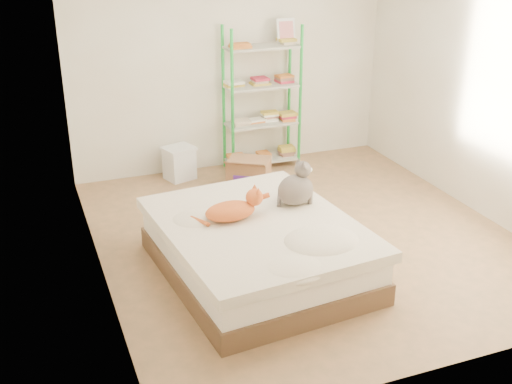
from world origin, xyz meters
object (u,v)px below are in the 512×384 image
bed (258,248)px  grey_cat (296,183)px  cardboard_box (249,172)px  orange_cat (230,209)px  shelf_unit (262,103)px  white_bin (179,163)px

bed → grey_cat: 0.66m
bed → cardboard_box: size_ratio=3.33×
orange_cat → cardboard_box: bearing=63.8°
grey_cat → orange_cat: bearing=93.6°
cardboard_box → shelf_unit: bearing=87.6°
bed → orange_cat: bearing=141.8°
bed → orange_cat: size_ratio=3.95×
bed → white_bin: bearing=86.3°
shelf_unit → grey_cat: bearing=-104.0°
grey_cat → white_bin: 2.22m
shelf_unit → white_bin: size_ratio=4.27×
cardboard_box → white_bin: size_ratio=1.48×
shelf_unit → bed: bearing=-112.4°
grey_cat → white_bin: (-0.51, 2.11, -0.48)m
orange_cat → grey_cat: size_ratio=1.29×
cardboard_box → white_bin: bearing=176.6°
shelf_unit → white_bin: (-1.04, -0.03, -0.60)m
bed → cardboard_box: 1.94m
cardboard_box → white_bin: (-0.68, 0.49, 0.04)m
grey_cat → shelf_unit: bearing=-19.2°
orange_cat → white_bin: bearing=85.6°
orange_cat → cardboard_box: size_ratio=0.84×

